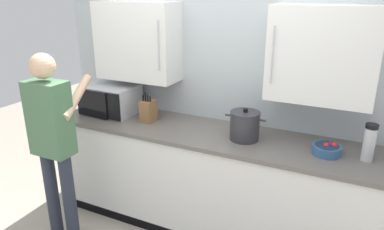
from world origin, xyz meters
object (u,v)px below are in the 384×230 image
at_px(stock_pot, 245,126).
at_px(person_figure, 52,135).
at_px(knife_block, 148,111).
at_px(microwave_oven, 109,99).
at_px(fruit_bowl, 327,149).
at_px(thermos_flask, 369,142).

bearing_deg(stock_pot, person_figure, -153.77).
xyz_separation_m(stock_pot, knife_block, (-0.94, 0.02, -0.02)).
height_order(microwave_oven, fruit_bowl, microwave_oven).
bearing_deg(fruit_bowl, microwave_oven, 178.43).
distance_m(fruit_bowl, person_figure, 2.17).
relative_size(fruit_bowl, thermos_flask, 0.76).
bearing_deg(fruit_bowl, knife_block, 179.34).
distance_m(knife_block, person_figure, 0.86).
height_order(microwave_oven, knife_block, knife_block).
bearing_deg(knife_block, microwave_oven, 175.47).
xyz_separation_m(fruit_bowl, thermos_flask, (0.27, 0.02, 0.10)).
height_order(fruit_bowl, person_figure, person_figure).
height_order(stock_pot, person_figure, person_figure).
xyz_separation_m(fruit_bowl, person_figure, (-2.06, -0.70, -0.00)).
bearing_deg(microwave_oven, fruit_bowl, -1.57).
bearing_deg(microwave_oven, knife_block, -4.53).
relative_size(knife_block, person_figure, 0.17).
bearing_deg(stock_pot, microwave_oven, 177.73).
relative_size(thermos_flask, person_figure, 0.17).
distance_m(thermos_flask, knife_block, 1.85).
xyz_separation_m(microwave_oven, knife_block, (0.48, -0.04, -0.04)).
bearing_deg(person_figure, fruit_bowl, 18.67).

